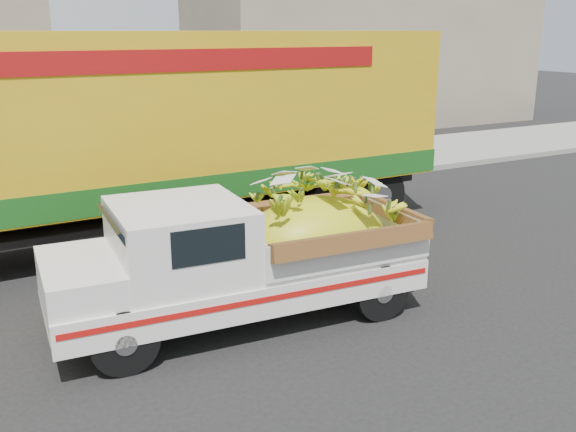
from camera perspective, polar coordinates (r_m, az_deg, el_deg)
ground at (r=8.56m, az=-12.56°, el=-10.69°), size 100.00×100.00×0.00m
curb at (r=14.33m, az=-19.66°, el=0.12°), size 60.00×0.25×0.15m
sidewalk at (r=16.35m, az=-20.87°, el=1.90°), size 60.00×4.00×0.14m
building_right at (r=27.75m, az=6.84°, el=14.43°), size 14.00×6.00×6.00m
pickup_truck at (r=8.69m, az=-2.13°, el=-3.21°), size 5.03×2.10×1.73m
semi_trailer at (r=11.78m, az=-13.24°, el=7.52°), size 12.02×2.81×3.80m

